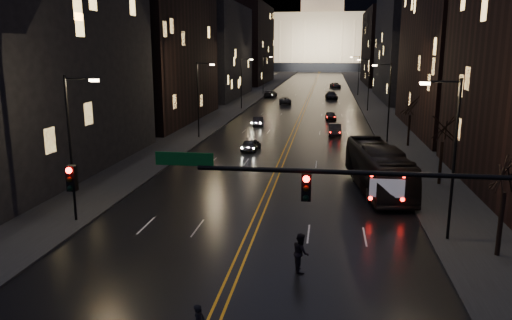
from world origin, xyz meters
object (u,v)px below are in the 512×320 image
at_px(bus, 378,168).
at_px(receding_car_a, 335,130).
at_px(oncoming_car_b, 258,121).
at_px(pedestrian_b, 301,252).
at_px(oncoming_car_a, 251,144).
at_px(traffic_signal, 374,203).

bearing_deg(bus, receding_car_a, 89.46).
bearing_deg(receding_car_a, oncoming_car_b, 147.04).
bearing_deg(receding_car_a, bus, -83.65).
xyz_separation_m(oncoming_car_b, pedestrian_b, (8.47, -45.95, 0.30)).
bearing_deg(receding_car_a, oncoming_car_a, -129.93).
relative_size(traffic_signal, receding_car_a, 3.97).
relative_size(bus, oncoming_car_b, 3.04).
distance_m(traffic_signal, oncoming_car_a, 35.12).
xyz_separation_m(traffic_signal, oncoming_car_a, (-9.60, 33.49, -4.43)).
relative_size(bus, pedestrian_b, 6.37).
relative_size(traffic_signal, pedestrian_b, 9.01).
height_order(traffic_signal, pedestrian_b, traffic_signal).
bearing_deg(traffic_signal, oncoming_car_a, 105.99).
distance_m(oncoming_car_a, pedestrian_b, 29.29).
height_order(oncoming_car_a, pedestrian_b, pedestrian_b).
bearing_deg(oncoming_car_b, traffic_signal, 94.87).
height_order(receding_car_a, pedestrian_b, pedestrian_b).
xyz_separation_m(receding_car_a, pedestrian_b, (-2.04, -39.27, 0.24)).
relative_size(traffic_signal, oncoming_car_b, 4.31).
height_order(oncoming_car_a, receding_car_a, receding_car_a).
height_order(traffic_signal, oncoming_car_a, traffic_signal).
xyz_separation_m(oncoming_car_b, receding_car_a, (10.52, -6.68, 0.06)).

